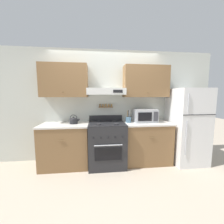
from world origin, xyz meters
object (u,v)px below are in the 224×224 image
object	(u,v)px
refrigerator	(186,126)
utensil_crock	(128,119)
tea_kettle	(74,120)
stove_range	(107,144)
microwave	(145,116)

from	to	relation	value
refrigerator	utensil_crock	bearing A→B (deg)	175.53
tea_kettle	utensil_crock	distance (m)	1.19
stove_range	microwave	bearing A→B (deg)	6.12
refrigerator	microwave	bearing A→B (deg)	172.64
stove_range	microwave	size ratio (longest dim) A/B	2.08
stove_range	tea_kettle	world-z (taller)	tea_kettle
refrigerator	tea_kettle	xyz separation A→B (m)	(-2.52, 0.10, 0.15)
utensil_crock	refrigerator	bearing A→B (deg)	-4.47
stove_range	refrigerator	distance (m)	1.85
stove_range	refrigerator	world-z (taller)	refrigerator
stove_range	refrigerator	bearing A→B (deg)	-0.87
tea_kettle	utensil_crock	world-z (taller)	utensil_crock
microwave	refrigerator	bearing A→B (deg)	-7.36
stove_range	tea_kettle	bearing A→B (deg)	173.85
tea_kettle	utensil_crock	size ratio (longest dim) A/B	0.80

